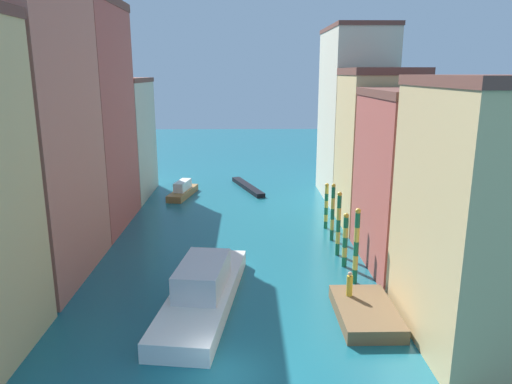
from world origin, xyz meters
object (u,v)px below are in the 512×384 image
object	(u,v)px
mooring_pole_2	(338,223)
mooring_pole_0	(356,245)
waterfront_dock	(366,312)
gondola_black	(248,187)
mooring_pole_1	(345,239)
mooring_pole_3	(333,212)
vaporetto_white	(203,290)
mooring_pole_4	(326,205)
person_on_dock	(350,285)
motorboat_0	(183,191)

from	to	relation	value
mooring_pole_2	mooring_pole_0	bearing A→B (deg)	-87.70
waterfront_dock	gondola_black	xyz separation A→B (m)	(-6.62, 32.02, -0.15)
mooring_pole_2	gondola_black	distance (m)	23.22
waterfront_dock	gondola_black	size ratio (longest dim) A/B	0.60
waterfront_dock	mooring_pole_1	bearing A→B (deg)	87.65
gondola_black	mooring_pole_3	bearing A→B (deg)	-69.40
waterfront_dock	mooring_pole_2	xyz separation A→B (m)	(0.24, 9.96, 2.18)
waterfront_dock	vaporetto_white	xyz separation A→B (m)	(-9.48, 2.00, 0.56)
mooring_pole_4	mooring_pole_2	bearing A→B (deg)	-91.47
mooring_pole_1	vaporetto_white	world-z (taller)	mooring_pole_1
person_on_dock	mooring_pole_0	bearing A→B (deg)	72.04
mooring_pole_3	motorboat_0	distance (m)	21.06
mooring_pole_0	mooring_pole_3	bearing A→B (deg)	90.34
mooring_pole_0	mooring_pole_4	xyz separation A→B (m)	(-0.04, 11.74, -0.51)
mooring_pole_4	gondola_black	world-z (taller)	mooring_pole_4
waterfront_dock	mooring_pole_3	world-z (taller)	mooring_pole_3
mooring_pole_1	motorboat_0	distance (m)	25.38
vaporetto_white	motorboat_0	bearing A→B (deg)	99.78
vaporetto_white	motorboat_0	world-z (taller)	vaporetto_white
gondola_black	motorboat_0	distance (m)	8.21
motorboat_0	mooring_pole_3	bearing A→B (deg)	-46.45
mooring_pole_2	mooring_pole_3	world-z (taller)	mooring_pole_2
mooring_pole_1	mooring_pole_3	size ratio (longest dim) A/B	0.83
mooring_pole_2	mooring_pole_4	distance (m)	6.63
mooring_pole_0	mooring_pole_4	size ratio (longest dim) A/B	1.24
vaporetto_white	mooring_pole_4	bearing A→B (deg)	55.84
waterfront_dock	motorboat_0	xyz separation A→B (m)	(-14.06, 28.56, 0.26)
mooring_pole_0	gondola_black	world-z (taller)	mooring_pole_0
mooring_pole_0	vaporetto_white	world-z (taller)	mooring_pole_0
mooring_pole_3	mooring_pole_4	world-z (taller)	mooring_pole_3
person_on_dock	gondola_black	distance (m)	31.27
person_on_dock	mooring_pole_4	size ratio (longest dim) A/B	0.36
motorboat_0	mooring_pole_4	bearing A→B (deg)	-39.63
person_on_dock	gondola_black	bearing A→B (deg)	100.95
mooring_pole_1	mooring_pole_0	bearing A→B (deg)	-87.40
person_on_dock	waterfront_dock	bearing A→B (deg)	-62.79
waterfront_dock	mooring_pole_3	bearing A→B (deg)	88.31
gondola_black	mooring_pole_4	bearing A→B (deg)	-65.52
person_on_dock	vaporetto_white	size ratio (longest dim) A/B	0.11
mooring_pole_0	mooring_pole_1	bearing A→B (deg)	92.60
mooring_pole_0	mooring_pole_2	xyz separation A→B (m)	(-0.21, 5.12, -0.09)
mooring_pole_2	mooring_pole_3	distance (m)	3.40
mooring_pole_1	motorboat_0	world-z (taller)	mooring_pole_1
mooring_pole_0	motorboat_0	bearing A→B (deg)	121.45
waterfront_dock	mooring_pole_1	size ratio (longest dim) A/B	1.39
gondola_black	vaporetto_white	bearing A→B (deg)	-95.44
gondola_black	motorboat_0	bearing A→B (deg)	-155.07
mooring_pole_2	mooring_pole_4	size ratio (longest dim) A/B	1.20
mooring_pole_4	vaporetto_white	bearing A→B (deg)	-124.16
gondola_black	person_on_dock	bearing A→B (deg)	-79.05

